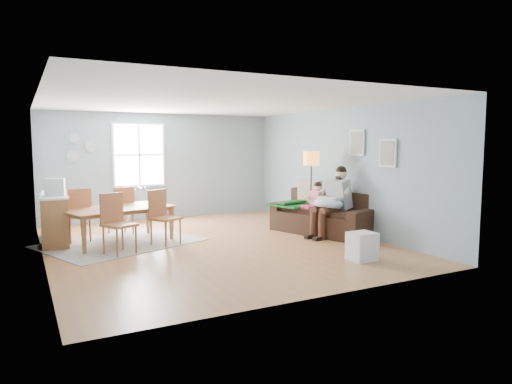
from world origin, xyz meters
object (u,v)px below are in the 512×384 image
chair_se (162,213)px  chair_ne (122,207)px  dining_table (120,225)px  baby_swing (141,207)px  counter (55,217)px  storage_cube (362,246)px  chair_sw (116,219)px  toddler (314,198)px  monitor (55,187)px  floor_lamp (311,165)px  sofa (324,219)px  chair_nw (78,211)px  father (333,199)px

chair_se → chair_ne: size_ratio=1.02×
dining_table → baby_swing: size_ratio=2.19×
counter → baby_swing: counter is taller
storage_cube → baby_swing: baby_swing is taller
chair_sw → toddler: bearing=-0.4°
chair_se → monitor: bearing=154.5°
floor_lamp → chair_ne: bearing=158.8°
chair_sw → floor_lamp: bearing=2.1°
sofa → dining_table: sofa is taller
storage_cube → chair_se: bearing=133.4°
chair_ne → monitor: (-1.32, -0.40, 0.52)m
dining_table → floor_lamp: bearing=-25.5°
storage_cube → dining_table: dining_table is taller
chair_nw → monitor: monitor is taller
counter → chair_nw: bearing=-36.8°
counter → baby_swing: bearing=36.3°
storage_cube → baby_swing: 5.90m
sofa → storage_cube: (-0.83, -2.18, -0.08)m
floor_lamp → sofa: bearing=-71.9°
chair_sw → father: bearing=-7.2°
father → dining_table: 4.32m
sofa → chair_ne: size_ratio=2.34×
sofa → floor_lamp: size_ratio=1.36×
father → chair_se: bearing=165.1°
dining_table → monitor: (-1.11, 0.41, 0.76)m
dining_table → chair_nw: 0.89m
toddler → chair_se: size_ratio=0.82×
sofa → chair_sw: (-4.34, 0.20, 0.30)m
dining_table → monitor: 1.41m
toddler → chair_se: (-3.27, 0.39, -0.14)m
dining_table → chair_sw: chair_sw is taller
chair_nw → baby_swing: size_ratio=1.18×
floor_lamp → chair_ne: size_ratio=1.72×
dining_table → chair_ne: 0.87m
toddler → storage_cube: bearing=-106.1°
father → monitor: father is taller
sofa → floor_lamp: bearing=108.1°
father → baby_swing: size_ratio=1.62×
chair_nw → chair_ne: bearing=21.5°
father → chair_sw: 4.34m
floor_lamp → storage_cube: size_ratio=3.78×
chair_sw → monitor: 1.59m
chair_se → baby_swing: chair_se is taller
chair_nw → monitor: 0.63m
father → storage_cube: 2.08m
chair_ne → chair_sw: bearing=-104.9°
sofa → baby_swing: (-3.19, 3.23, 0.07)m
toddler → floor_lamp: (0.03, 0.18, 0.71)m
baby_swing → toddler: bearing=-45.1°
toddler → dining_table: 4.07m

